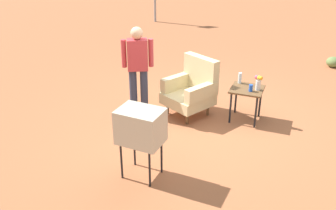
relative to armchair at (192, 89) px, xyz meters
The scene contains 9 objects.
ground_plane 0.59m from the armchair, 42.84° to the right, with size 60.00×60.00×0.00m, color #A05B38.
armchair is the anchor object (origin of this frame).
side_table 0.99m from the armchair, ahead, with size 0.56×0.56×0.62m.
tv_on_stand 2.15m from the armchair, 90.75° to the right, with size 0.63×0.48×1.03m.
person_standing 1.08m from the armchair, 159.76° to the right, with size 0.52×0.36×1.64m.
soda_can_blue 1.08m from the armchair, ahead, with size 0.07×0.07×0.12m, color blue.
bottle_short_clear 0.89m from the armchair, 20.01° to the left, with size 0.06×0.06×0.20m, color silver.
flower_vase 1.20m from the armchair, ahead, with size 0.15×0.10×0.27m.
shrub_near 4.48m from the armchair, 56.39° to the left, with size 0.33×0.33×0.26m, color olive.
Camera 1 is at (1.73, -5.92, 3.25)m, focal length 40.59 mm.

